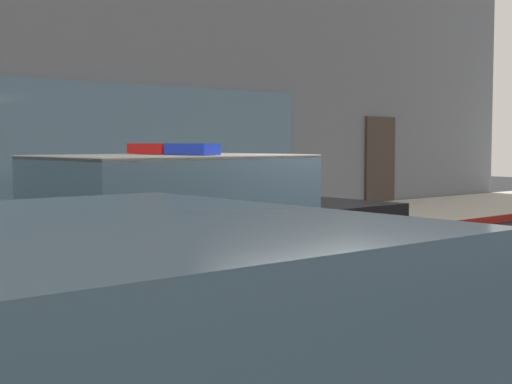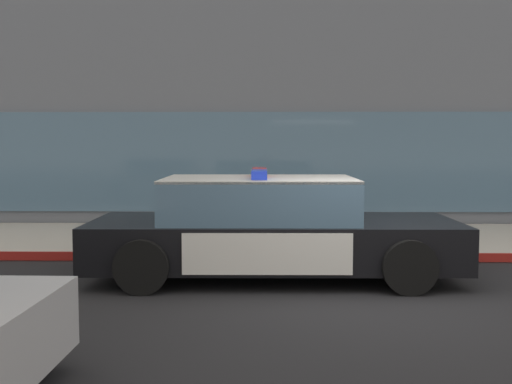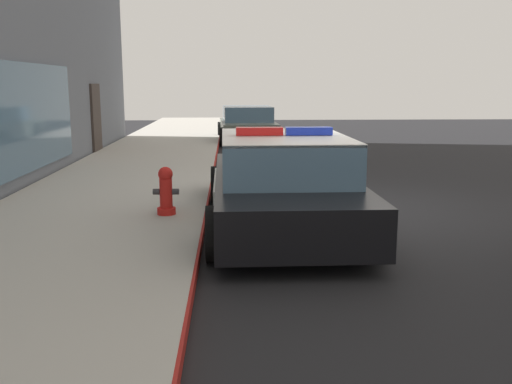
% 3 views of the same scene
% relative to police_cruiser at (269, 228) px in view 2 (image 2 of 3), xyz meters
% --- Properties ---
extents(ground, '(48.00, 48.00, 0.00)m').
position_rel_police_cruiser_xyz_m(ground, '(1.35, -1.24, -0.68)').
color(ground, black).
extents(sidewalk, '(48.00, 3.51, 0.15)m').
position_rel_police_cruiser_xyz_m(sidewalk, '(1.35, 2.92, -0.61)').
color(sidewalk, '#B2ADA3').
rests_on(sidewalk, ground).
extents(curb_red_paint, '(28.80, 0.04, 0.14)m').
position_rel_police_cruiser_xyz_m(curb_red_paint, '(1.35, 1.15, -0.61)').
color(curb_red_paint, maroon).
rests_on(curb_red_paint, ground).
extents(storefront_building, '(23.84, 8.60, 9.42)m').
position_rel_police_cruiser_xyz_m(storefront_building, '(1.70, 8.98, 4.02)').
color(storefront_building, slate).
rests_on(storefront_building, ground).
extents(police_cruiser, '(4.98, 2.20, 1.49)m').
position_rel_police_cruiser_xyz_m(police_cruiser, '(0.00, 0.00, 0.00)').
color(police_cruiser, black).
rests_on(police_cruiser, ground).
extents(fire_hydrant, '(0.34, 0.39, 0.73)m').
position_rel_police_cruiser_xyz_m(fire_hydrant, '(0.32, 1.73, -0.18)').
color(fire_hydrant, red).
rests_on(fire_hydrant, sidewalk).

